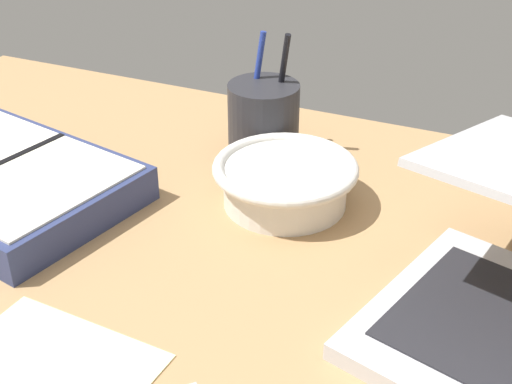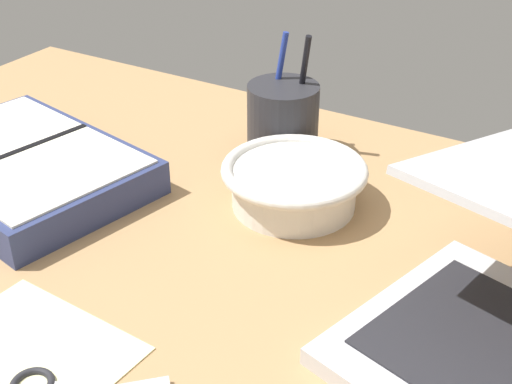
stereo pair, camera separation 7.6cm
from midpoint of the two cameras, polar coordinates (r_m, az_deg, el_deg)
The scene contains 4 objects.
desk_top at distance 70.61cm, azimuth -6.03°, elevation -10.76°, with size 140.00×100.00×2.00cm, color tan.
bowl at distance 85.30cm, azimuth -0.18°, elevation 0.84°, with size 17.51×17.51×5.62cm.
pen_cup at distance 96.32cm, azimuth -1.64°, elevation 5.79°, with size 9.63×9.63×16.95cm.
planner at distance 93.65cm, azimuth -21.85°, elevation 0.75°, with size 35.15×27.84×4.80cm.
Camera 1 is at (24.77, -46.93, 47.40)cm, focal length 50.00 mm.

